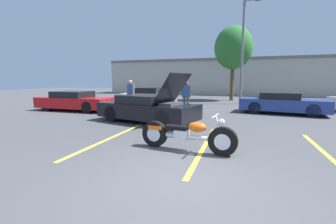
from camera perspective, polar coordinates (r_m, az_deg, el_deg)
name	(u,v)px	position (r m, az deg, el deg)	size (l,w,h in m)	color
ground_plane	(184,184)	(4.23, 4.00, -17.72)	(80.00, 80.00, 0.00)	#474749
parking_stripe_foreground	(111,138)	(7.48, -14.23, -6.34)	(0.12, 4.62, 0.01)	yellow
parking_stripe_middle	(205,146)	(6.45, 9.27, -8.53)	(0.12, 4.62, 0.01)	yellow
parking_stripe_back	(330,157)	(6.72, 35.79, -9.31)	(0.12, 4.62, 0.01)	yellow
far_building	(234,76)	(29.26, 16.32, 8.81)	(32.00, 4.20, 4.40)	#B2AD9E
light_pole	(244,48)	(18.29, 18.65, 15.26)	(1.21, 0.28, 7.70)	slate
tree_background	(233,48)	(21.29, 16.26, 15.35)	(3.28, 3.28, 6.53)	brown
motorcycle	(186,135)	(5.90, 4.68, -5.84)	(2.59, 0.70, 1.00)	black
show_car_hood_open	(148,108)	(9.87, -5.15, 0.93)	(4.74, 2.88, 2.11)	black
parked_car_mid_right_row	(282,103)	(13.85, 27.03, 2.01)	(4.59, 2.45, 1.16)	navy
parked_car_mid_left_row	(148,96)	(17.17, -5.14, 3.97)	(4.43, 2.37, 1.26)	silver
parked_car_left_row	(75,101)	(14.73, -22.53, 2.59)	(4.66, 1.78, 1.17)	red
spectator_near_motorcycle	(130,92)	(13.96, -9.50, 5.01)	(0.52, 0.24, 1.83)	brown
spectator_by_show_car	(186,94)	(12.23, 4.65, 4.52)	(0.52, 0.23, 1.79)	brown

